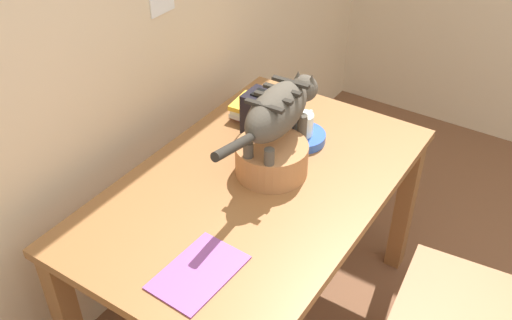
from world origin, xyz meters
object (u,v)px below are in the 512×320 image
(cat, at_px, (279,112))
(book_stack, at_px, (252,109))
(saucer_bowl, at_px, (302,137))
(wicker_basket, at_px, (272,158))
(magazine, at_px, (199,272))
(wooden_chair_far, at_px, (476,307))
(dining_table, at_px, (256,202))
(coffee_mug, at_px, (303,124))
(toaster, at_px, (269,116))

(cat, distance_m, book_stack, 0.42)
(saucer_bowl, relative_size, wicker_basket, 0.72)
(magazine, height_order, wooden_chair_far, wooden_chair_far)
(cat, bearing_deg, wicker_basket, -96.20)
(dining_table, bearing_deg, saucer_bowl, -0.88)
(saucer_bowl, bearing_deg, wicker_basket, -178.23)
(coffee_mug, height_order, magazine, coffee_mug)
(cat, xyz_separation_m, saucer_bowl, (0.19, 0.01, -0.22))
(book_stack, distance_m, wicker_basket, 0.39)
(cat, height_order, wooden_chair_far, cat)
(saucer_bowl, bearing_deg, wooden_chair_far, -103.08)
(saucer_bowl, xyz_separation_m, toaster, (-0.03, 0.13, 0.07))
(magazine, bearing_deg, coffee_mug, 9.01)
(cat, relative_size, magazine, 2.28)
(dining_table, xyz_separation_m, magazine, (-0.45, -0.09, 0.09))
(wicker_basket, bearing_deg, coffee_mug, 1.74)
(dining_table, distance_m, saucer_bowl, 0.34)
(book_stack, bearing_deg, coffee_mug, -99.39)
(wicker_basket, distance_m, wooden_chair_far, 0.86)
(wicker_basket, relative_size, toaster, 1.31)
(magazine, xyz_separation_m, wooden_chair_far, (0.58, -0.71, -0.28))
(magazine, bearing_deg, wicker_basket, 11.08)
(book_stack, bearing_deg, magazine, -156.64)
(coffee_mug, distance_m, wooden_chair_far, 0.89)
(dining_table, relative_size, book_stack, 7.86)
(magazine, xyz_separation_m, wicker_basket, (0.54, 0.08, 0.06))
(saucer_bowl, distance_m, wicker_basket, 0.24)
(dining_table, bearing_deg, book_stack, 35.47)
(saucer_bowl, height_order, toaster, toaster)
(magazine, bearing_deg, cat, 10.28)
(book_stack, bearing_deg, dining_table, -144.53)
(saucer_bowl, height_order, wooden_chair_far, wooden_chair_far)
(dining_table, bearing_deg, wicker_basket, -8.19)
(cat, relative_size, saucer_bowl, 3.44)
(book_stack, bearing_deg, wicker_basket, -135.93)
(dining_table, xyz_separation_m, book_stack, (0.37, 0.26, 0.12))
(cat, height_order, toaster, cat)
(saucer_bowl, bearing_deg, toaster, 102.08)
(book_stack, height_order, toaster, toaster)
(cat, relative_size, coffee_mug, 5.04)
(coffee_mug, xyz_separation_m, wicker_basket, (-0.24, -0.01, -0.02))
(wicker_basket, bearing_deg, magazine, -171.46)
(dining_table, bearing_deg, magazine, -168.43)
(wooden_chair_far, bearing_deg, dining_table, 93.66)
(toaster, distance_m, wooden_chair_far, 1.01)
(magazine, distance_m, book_stack, 0.89)
(coffee_mug, bearing_deg, wicker_basket, -178.26)
(cat, relative_size, toaster, 3.22)
(magazine, relative_size, book_stack, 1.64)
(coffee_mug, bearing_deg, toaster, 103.53)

